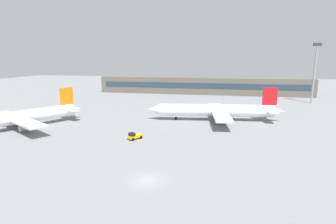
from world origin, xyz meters
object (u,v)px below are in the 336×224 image
object	(u,v)px
airplane_mid	(215,110)
floodlight_tower_west	(315,69)
baggage_tug_yellow	(134,136)
airplane_near	(12,119)

from	to	relation	value
airplane_mid	floodlight_tower_west	distance (m)	58.83
baggage_tug_yellow	airplane_near	bearing A→B (deg)	177.43
airplane_near	airplane_mid	world-z (taller)	airplane_mid
airplane_near	floodlight_tower_west	bearing A→B (deg)	34.39
airplane_mid	floodlight_tower_west	bearing A→B (deg)	46.00
airplane_mid	airplane_near	bearing A→B (deg)	-157.22
baggage_tug_yellow	floodlight_tower_west	bearing A→B (deg)	48.32
airplane_near	airplane_mid	bearing A→B (deg)	22.78
floodlight_tower_west	baggage_tug_yellow	bearing A→B (deg)	-131.68
airplane_near	floodlight_tower_west	size ratio (longest dim) A/B	1.46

